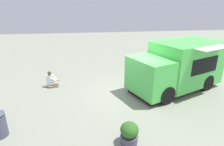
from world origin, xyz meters
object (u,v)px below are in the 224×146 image
at_px(food_truck, 177,67).
at_px(person_customer, 51,81).
at_px(planter_flowering_near, 154,59).
at_px(planter_flowering_far, 129,133).

xyz_separation_m(food_truck, person_customer, (6.48, -1.06, -0.82)).
xyz_separation_m(food_truck, planter_flowering_near, (-0.36, -4.26, -0.83)).
bearing_deg(person_customer, food_truck, 170.72).
bearing_deg(food_truck, planter_flowering_far, 48.61).
relative_size(food_truck, planter_flowering_near, 8.25).
relative_size(food_truck, planter_flowering_far, 7.01).
xyz_separation_m(food_truck, planter_flowering_far, (3.31, 3.76, -0.78)).
distance_m(planter_flowering_near, planter_flowering_far, 8.82).
relative_size(food_truck, person_customer, 6.02).
height_order(planter_flowering_near, planter_flowering_far, planter_flowering_far).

